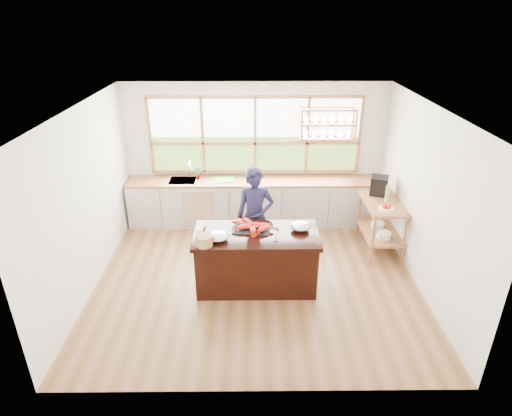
{
  "coord_description": "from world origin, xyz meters",
  "views": [
    {
      "loc": [
        -0.05,
        -5.72,
        3.94
      ],
      "look_at": [
        -0.0,
        0.15,
        1.15
      ],
      "focal_mm": 30.0,
      "sensor_mm": 36.0,
      "label": 1
    }
  ],
  "objects_px": {
    "cook": "(255,217)",
    "wicker_basket": "(204,240)",
    "espresso_machine": "(379,185)",
    "island": "(256,259)"
  },
  "relations": [
    {
      "from": "cook",
      "to": "wicker_basket",
      "type": "relative_size",
      "value": 6.91
    },
    {
      "from": "espresso_machine",
      "to": "wicker_basket",
      "type": "bearing_deg",
      "value": -128.74
    },
    {
      "from": "cook",
      "to": "wicker_basket",
      "type": "distance_m",
      "value": 1.24
    },
    {
      "from": "island",
      "to": "cook",
      "type": "distance_m",
      "value": 0.78
    },
    {
      "from": "island",
      "to": "wicker_basket",
      "type": "relative_size",
      "value": 7.63
    },
    {
      "from": "wicker_basket",
      "to": "cook",
      "type": "bearing_deg",
      "value": 54.35
    },
    {
      "from": "cook",
      "to": "espresso_machine",
      "type": "distance_m",
      "value": 2.35
    },
    {
      "from": "cook",
      "to": "espresso_machine",
      "type": "xyz_separation_m",
      "value": [
        2.2,
        0.77,
        0.23
      ]
    },
    {
      "from": "island",
      "to": "wicker_basket",
      "type": "distance_m",
      "value": 0.96
    },
    {
      "from": "island",
      "to": "cook",
      "type": "xyz_separation_m",
      "value": [
        -0.01,
        0.68,
        0.38
      ]
    }
  ]
}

